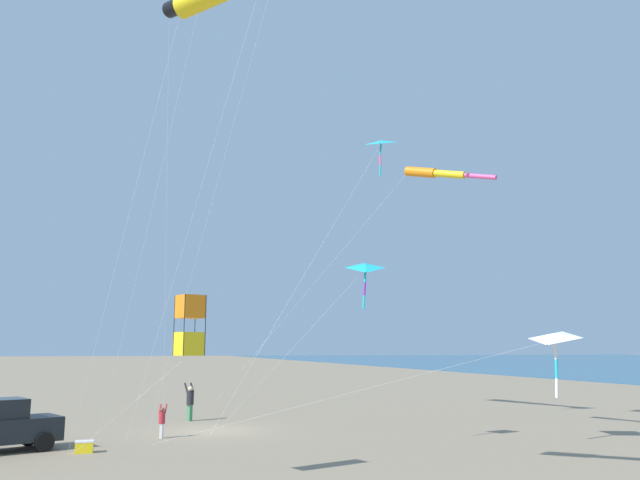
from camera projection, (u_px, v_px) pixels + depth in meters
name	position (u px, v px, depth m)	size (l,w,h in m)	color
ground_plane	(214.00, 431.00, 28.62)	(600.00, 600.00, 0.00)	gray
cooler_box	(84.00, 447.00, 22.59)	(0.62, 0.42, 0.42)	yellow
person_adult_flyer	(190.00, 400.00, 32.68)	(0.56, 0.65, 1.89)	#3D7F51
person_child_green_jacket	(162.00, 420.00, 26.38)	(0.38, 0.46, 1.35)	silver
kite_box_green_low_center	(190.00, 325.00, 18.08)	(3.76, 6.70, 5.12)	orange
kite_delta_long_streamer_right	(380.00, 144.00, 32.46)	(9.23, 2.41, 14.16)	#1EB7C6
kite_windsock_checkered_midright	(435.00, 174.00, 27.55)	(9.86, 14.80, 11.60)	orange
kite_delta_black_fish_shape	(553.00, 339.00, 25.66)	(16.17, 4.91, 4.42)	white
kite_delta_long_streamer_left	(365.00, 269.00, 24.84)	(4.37, 10.93, 7.01)	#1EB7C6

